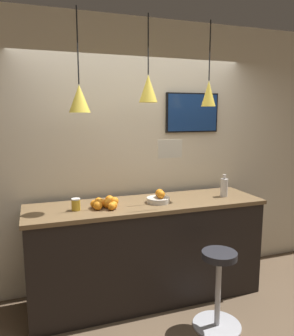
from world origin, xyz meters
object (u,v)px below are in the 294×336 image
bar_stool (218,283)px  fruit_bowl (159,198)px  mounted_tv (192,113)px  juice_bottle (224,187)px  spread_jar (76,204)px

bar_stool → fruit_bowl: fruit_bowl is taller
bar_stool → mounted_tv: bearing=76.9°
juice_bottle → bar_stool: bearing=-124.1°
spread_jar → juice_bottle: bearing=-0.0°
juice_bottle → mounted_tv: (-0.18, 0.43, 0.79)m
spread_jar → bar_stool: bearing=-28.9°
bar_stool → juice_bottle: size_ratio=2.97×
spread_jar → fruit_bowl: bearing=-0.0°
fruit_bowl → mounted_tv: mounted_tv is taller
bar_stool → spread_jar: 1.46m
juice_bottle → spread_jar: size_ratio=2.16×
juice_bottle → spread_jar: juice_bottle is taller
spread_jar → mounted_tv: size_ratio=0.17×
bar_stool → juice_bottle: bearing=55.9°
bar_stool → mounted_tv: (0.25, 1.06, 1.50)m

